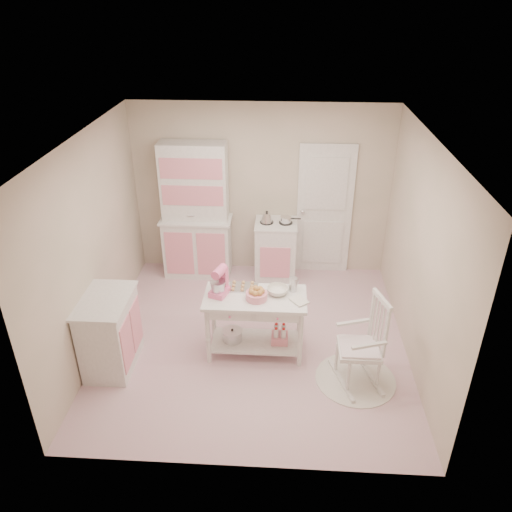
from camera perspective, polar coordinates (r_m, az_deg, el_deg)
The scene contains 14 objects.
room_shell at distance 5.60m, azimuth -0.33°, elevation 3.77°, with size 3.84×3.84×2.62m.
door at distance 7.58m, azimuth 7.83°, elevation 5.19°, with size 0.82×0.05×2.04m, color white.
hutch at distance 7.47m, azimuth -6.93°, elevation 5.05°, with size 1.06×0.50×2.08m, color white.
stove at distance 7.56m, azimuth 2.25°, elevation 0.68°, with size 0.62×0.57×0.92m, color white.
base_cabinet at distance 6.08m, azimuth -16.34°, elevation -8.38°, with size 0.54×0.84×0.92m, color white.
lace_rug at distance 6.02m, azimuth 11.28°, elevation -13.62°, with size 0.92×0.92×0.01m, color white.
rocking_chair at distance 5.68m, azimuth 11.80°, elevation -9.54°, with size 0.48×0.72×1.10m, color white.
work_table at distance 6.06m, azimuth -0.10°, elevation -7.81°, with size 1.20×0.60×0.80m, color white.
stand_mixer at distance 5.80m, azimuth -4.24°, elevation -2.99°, with size 0.20×0.28×0.34m, color pink.
cookie_tray at distance 5.99m, azimuth -1.43°, elevation -3.59°, with size 0.34×0.24×0.02m, color silver.
bread_basket at distance 5.77m, azimuth 0.07°, elevation -4.56°, with size 0.25×0.25×0.09m, color pink.
mixing_bowl at distance 5.87m, azimuth 2.48°, elevation -3.98°, with size 0.25×0.25×0.08m, color silver.
metal_pitcher at distance 5.92m, azimuth 4.26°, elevation -3.24°, with size 0.10×0.10×0.17m, color silver.
recipe_book at distance 5.72m, azimuth 4.34°, elevation -5.36°, with size 0.15×0.21×0.02m, color silver.
Camera 1 is at (0.34, -5.07, 4.00)m, focal length 35.00 mm.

